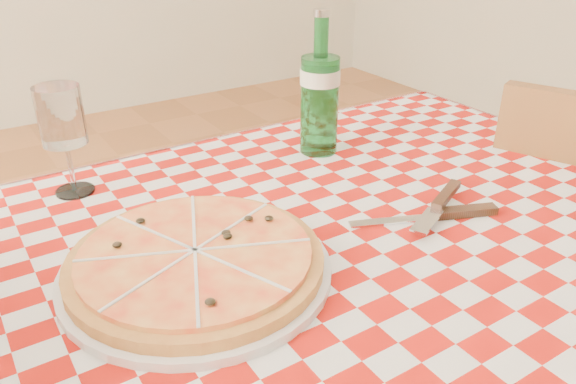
% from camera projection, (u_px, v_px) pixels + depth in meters
% --- Properties ---
extents(dining_table, '(1.20, 0.80, 0.75)m').
position_uv_depth(dining_table, '(320.00, 296.00, 0.85)').
color(dining_table, brown).
rests_on(dining_table, ground).
extents(tablecloth, '(1.30, 0.90, 0.01)m').
position_uv_depth(tablecloth, '(322.00, 244.00, 0.81)').
color(tablecloth, '#A3110A').
rests_on(tablecloth, dining_table).
extents(pizza_plate, '(0.46, 0.46, 0.05)m').
position_uv_depth(pizza_plate, '(196.00, 259.00, 0.73)').
color(pizza_plate, gold).
rests_on(pizza_plate, tablecloth).
extents(water_bottle, '(0.09, 0.09, 0.27)m').
position_uv_depth(water_bottle, '(320.00, 84.00, 1.04)').
color(water_bottle, '#1A692A').
rests_on(water_bottle, tablecloth).
extents(wine_glass, '(0.08, 0.08, 0.18)m').
position_uv_depth(wine_glass, '(66.00, 141.00, 0.91)').
color(wine_glass, white).
rests_on(wine_glass, tablecloth).
extents(cutlery, '(0.27, 0.23, 0.03)m').
position_uv_depth(cutlery, '(436.00, 211.00, 0.86)').
color(cutlery, silver).
rests_on(cutlery, tablecloth).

